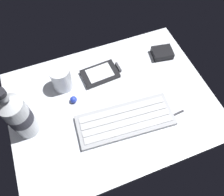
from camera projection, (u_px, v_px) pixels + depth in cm
name	position (u px, v px, depth cm)	size (l,w,h in cm)	color
ground_plane	(112.00, 105.00, 71.23)	(64.00, 48.00, 2.80)	silver
keyboard	(125.00, 120.00, 66.55)	(29.78, 13.26, 1.70)	#93969B
handheld_device	(102.00, 73.00, 75.35)	(13.15, 8.39, 1.50)	black
juice_cup	(62.00, 79.00, 70.33)	(6.40, 6.40, 8.50)	silver
water_bottle	(18.00, 115.00, 58.31)	(6.73, 6.73, 20.80)	silver
charger_block	(162.00, 53.00, 79.30)	(7.00, 5.60, 2.40)	black
trackball_mouse	(73.00, 100.00, 69.80)	(2.20, 2.20, 2.20)	#2338B2
stylus_pen	(171.00, 116.00, 67.74)	(0.70, 0.70, 9.50)	#26262B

